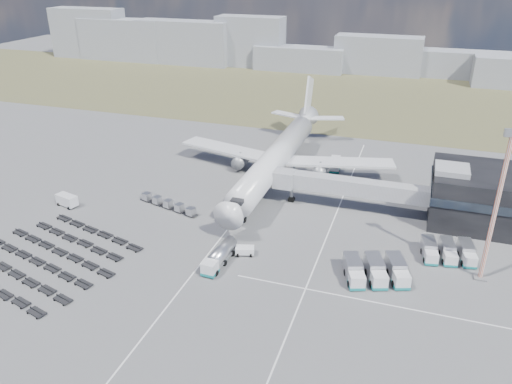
% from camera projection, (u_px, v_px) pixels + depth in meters
% --- Properties ---
extents(ground, '(420.00, 420.00, 0.00)m').
position_uv_depth(ground, '(227.00, 245.00, 87.32)').
color(ground, '#565659').
rests_on(ground, ground).
extents(grass_strip, '(420.00, 90.00, 0.01)m').
position_uv_depth(grass_strip, '(338.00, 96.00, 181.73)').
color(grass_strip, '#48482B').
rests_on(grass_strip, ground).
extents(lane_markings, '(47.12, 110.00, 0.01)m').
position_uv_depth(lane_markings, '(285.00, 246.00, 87.09)').
color(lane_markings, silver).
rests_on(lane_markings, ground).
extents(jet_bridge, '(30.30, 3.80, 7.05)m').
position_uv_depth(jet_bridge, '(340.00, 185.00, 98.14)').
color(jet_bridge, '#939399').
rests_on(jet_bridge, ground).
extents(airliner, '(51.59, 64.53, 17.62)m').
position_uv_depth(airliner, '(279.00, 155.00, 112.86)').
color(airliner, silver).
rests_on(airliner, ground).
extents(skyline, '(311.45, 26.94, 23.54)m').
position_uv_depth(skyline, '(321.00, 51.00, 217.73)').
color(skyline, gray).
rests_on(skyline, ground).
extents(fuel_tanker, '(2.90, 9.26, 2.95)m').
position_uv_depth(fuel_tanker, '(219.00, 256.00, 81.45)').
color(fuel_tanker, silver).
rests_on(fuel_tanker, ground).
extents(pushback_tug, '(3.55, 2.61, 1.44)m').
position_uv_depth(pushback_tug, '(245.00, 251.00, 84.35)').
color(pushback_tug, silver).
rests_on(pushback_tug, ground).
extents(utility_van, '(4.91, 3.12, 2.40)m').
position_uv_depth(utility_van, '(67.00, 201.00, 100.75)').
color(utility_van, silver).
rests_on(utility_van, ground).
extents(catering_truck, '(2.87, 5.77, 2.55)m').
position_uv_depth(catering_truck, '(335.00, 165.00, 117.99)').
color(catering_truck, silver).
rests_on(catering_truck, ground).
extents(service_trucks_near, '(11.02, 9.65, 2.81)m').
position_uv_depth(service_trucks_near, '(376.00, 270.00, 77.66)').
color(service_trucks_near, silver).
rests_on(service_trucks_near, ground).
extents(service_trucks_far, '(9.11, 7.50, 2.48)m').
position_uv_depth(service_trucks_far, '(448.00, 251.00, 83.04)').
color(service_trucks_far, silver).
rests_on(service_trucks_far, ground).
extents(uld_row, '(14.33, 5.36, 1.59)m').
position_uv_depth(uld_row, '(168.00, 204.00, 99.91)').
color(uld_row, black).
rests_on(uld_row, ground).
extents(baggage_dollies, '(29.78, 27.42, 0.69)m').
position_uv_depth(baggage_dollies, '(46.00, 256.00, 83.43)').
color(baggage_dollies, black).
rests_on(baggage_dollies, ground).
extents(floodlight_mast, '(2.34, 1.89, 24.49)m').
position_uv_depth(floodlight_mast, '(496.00, 209.00, 73.22)').
color(floodlight_mast, '#C0451E').
rests_on(floodlight_mast, ground).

